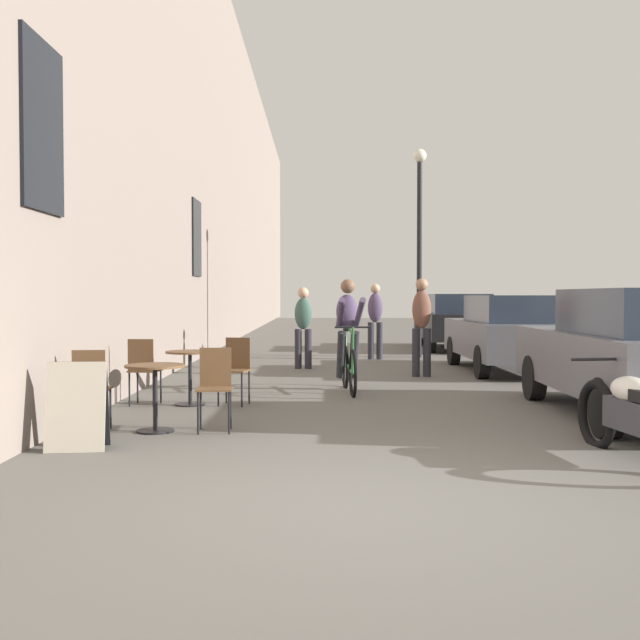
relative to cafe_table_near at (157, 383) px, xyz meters
The scene contains 18 objects.
ground_plane 3.68m from the cafe_table_near, 53.02° to the right, with size 88.00×88.00×0.00m, color #5B5954.
building_facade_left 12.15m from the cafe_table_near, 96.48° to the left, with size 0.54×68.00×10.68m.
cafe_table_near is the anchor object (origin of this frame).
cafe_chair_near_toward_street 0.63m from the cafe_table_near, ahead, with size 0.41×0.41×0.89m.
cafe_chair_near_toward_wall 0.67m from the cafe_table_near, behind, with size 0.42×0.42×0.89m.
cafe_table_mid 1.99m from the cafe_table_near, 89.03° to the left, with size 0.64×0.64×0.72m.
cafe_chair_mid_toward_street 2.16m from the cafe_table_near, 72.95° to the left, with size 0.45×0.45×0.89m.
cafe_chair_mid_toward_wall 2.00m from the cafe_table_near, 106.59° to the left, with size 0.41×0.41×0.89m.
sandwich_board_sign 1.08m from the cafe_table_near, 119.91° to the right, with size 0.59×0.43×0.84m.
cyclist_on_bicycle 4.12m from the cafe_table_near, 57.75° to the left, with size 0.52×1.76×1.74m.
pedestrian_near 6.60m from the cafe_table_near, 57.01° to the left, with size 0.34×0.24×1.76m.
pedestrian_mid 7.18m from the cafe_table_near, 78.50° to the left, with size 0.34×0.25×1.62m.
pedestrian_far 9.73m from the cafe_table_near, 71.87° to the left, with size 0.36×0.26×1.73m.
street_lamp 11.02m from the cafe_table_near, 67.44° to the left, with size 0.32×0.32×4.90m.
parked_car_nearest 5.62m from the cafe_table_near, ahead, with size 1.90×4.36×1.54m.
parked_car_second 8.38m from the cafe_table_near, 50.13° to the left, with size 1.77×4.12×1.46m.
parked_car_third 13.59m from the cafe_table_near, 66.55° to the left, with size 1.84×4.24×1.50m.
parked_motorcycle 4.79m from the cafe_table_near, 18.09° to the right, with size 0.62×2.14×0.92m.
Camera 1 is at (-0.43, -5.22, 1.46)m, focal length 42.85 mm.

